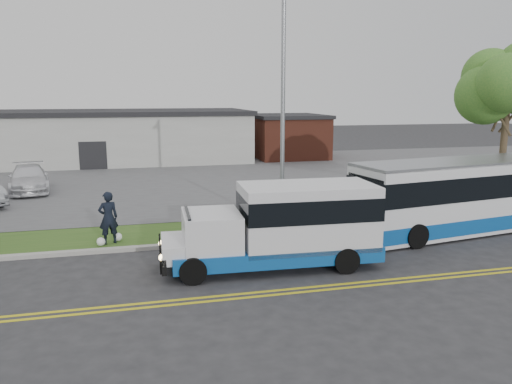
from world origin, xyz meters
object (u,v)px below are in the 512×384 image
object	(u,v)px
transit_bus	(472,195)
parked_car_b	(29,178)
shuttle_bus	(287,223)
tree_east	(509,82)
pedestrian	(108,218)
streetlight_near	(283,105)

from	to	relation	value
transit_bus	parked_car_b	xyz separation A→B (m)	(-19.68, 13.28, -0.68)
shuttle_bus	parked_car_b	distance (m)	19.07
tree_east	transit_bus	xyz separation A→B (m)	(-3.36, -2.40, -4.68)
pedestrian	parked_car_b	world-z (taller)	pedestrian
transit_bus	pedestrian	distance (m)	14.78
pedestrian	tree_east	bearing A→B (deg)	167.19
parked_car_b	streetlight_near	bearing A→B (deg)	-52.97
transit_bus	parked_car_b	world-z (taller)	transit_bus
shuttle_bus	pedestrian	bearing A→B (deg)	149.90
streetlight_near	transit_bus	size ratio (longest dim) A/B	0.85
tree_east	parked_car_b	world-z (taller)	tree_east
transit_bus	parked_car_b	size ratio (longest dim) A/B	2.16
streetlight_near	shuttle_bus	world-z (taller)	streetlight_near
tree_east	pedestrian	world-z (taller)	tree_east
streetlight_near	shuttle_bus	xyz separation A→B (m)	(-1.24, -4.56, -3.77)
streetlight_near	pedestrian	distance (m)	8.24
shuttle_bus	pedestrian	xyz separation A→B (m)	(-5.84, 3.73, -0.37)
tree_east	transit_bus	bearing A→B (deg)	-144.42
shuttle_bus	pedestrian	distance (m)	6.94
tree_east	streetlight_near	xyz separation A→B (m)	(-11.00, -0.27, -0.97)
pedestrian	parked_car_b	distance (m)	12.97
tree_east	parked_car_b	bearing A→B (deg)	154.71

